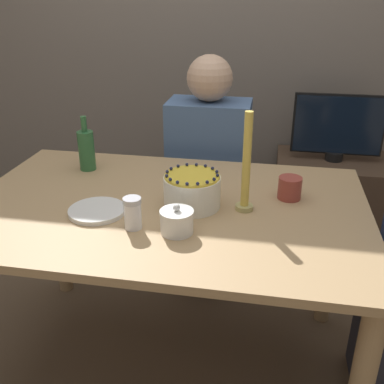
% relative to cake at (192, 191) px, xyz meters
% --- Properties ---
extents(ground_plane, '(12.00, 12.00, 0.00)m').
position_rel_cake_xyz_m(ground_plane, '(-0.10, 0.00, -0.83)').
color(ground_plane, brown).
extents(wall_behind, '(8.00, 0.05, 2.60)m').
position_rel_cake_xyz_m(wall_behind, '(-0.10, 1.40, 0.47)').
color(wall_behind, slate).
rests_on(wall_behind, ground_plane).
extents(dining_table, '(1.46, 0.95, 0.77)m').
position_rel_cake_xyz_m(dining_table, '(-0.10, 0.00, -0.18)').
color(dining_table, tan).
rests_on(dining_table, ground_plane).
extents(cake, '(0.20, 0.20, 0.13)m').
position_rel_cake_xyz_m(cake, '(0.00, 0.00, 0.00)').
color(cake, white).
rests_on(cake, dining_table).
extents(sugar_bowl, '(0.11, 0.11, 0.10)m').
position_rel_cake_xyz_m(sugar_bowl, '(-0.01, -0.19, -0.02)').
color(sugar_bowl, white).
rests_on(sugar_bowl, dining_table).
extents(sugar_shaker, '(0.06, 0.06, 0.11)m').
position_rel_cake_xyz_m(sugar_shaker, '(-0.16, -0.19, -0.01)').
color(sugar_shaker, white).
rests_on(sugar_shaker, dining_table).
extents(plate_stack, '(0.20, 0.20, 0.02)m').
position_rel_cake_xyz_m(plate_stack, '(-0.32, -0.11, -0.05)').
color(plate_stack, white).
rests_on(plate_stack, dining_table).
extents(candle, '(0.06, 0.06, 0.36)m').
position_rel_cake_xyz_m(candle, '(0.19, 0.01, 0.09)').
color(candle, tan).
rests_on(candle, dining_table).
extents(bottle, '(0.07, 0.07, 0.23)m').
position_rel_cake_xyz_m(bottle, '(-0.51, 0.27, 0.03)').
color(bottle, '#2D6638').
rests_on(bottle, dining_table).
extents(cup, '(0.09, 0.09, 0.08)m').
position_rel_cake_xyz_m(cup, '(0.35, 0.13, -0.02)').
color(cup, '#993D33').
rests_on(cup, dining_table).
extents(person_man_blue_shirt, '(0.40, 0.34, 1.21)m').
position_rel_cake_xyz_m(person_man_blue_shirt, '(-0.04, 0.68, -0.30)').
color(person_man_blue_shirt, '#473D33').
rests_on(person_man_blue_shirt, ground_plane).
extents(side_cabinet, '(0.64, 0.45, 0.57)m').
position_rel_cake_xyz_m(side_cabinet, '(0.63, 1.13, -0.55)').
color(side_cabinet, '#4C3828').
rests_on(side_cabinet, ground_plane).
extents(tv_monitor, '(0.51, 0.10, 0.38)m').
position_rel_cake_xyz_m(tv_monitor, '(0.63, 1.13, -0.06)').
color(tv_monitor, black).
rests_on(tv_monitor, side_cabinet).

